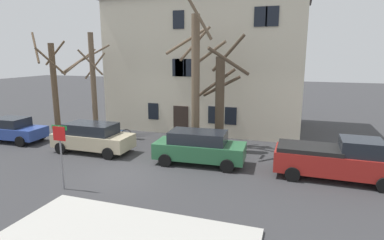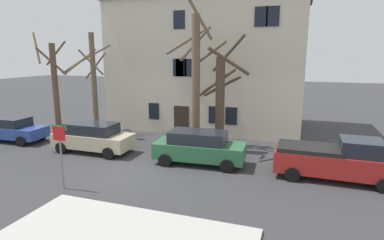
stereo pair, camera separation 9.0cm
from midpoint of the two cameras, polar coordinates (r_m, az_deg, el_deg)
name	(u,v)px [view 2 (the right image)]	position (r m, az deg, el deg)	size (l,w,h in m)	color
ground_plane	(121,174)	(15.83, -12.52, -9.59)	(120.00, 120.00, 0.00)	#38383A
building_main	(209,55)	(25.51, 3.23, 11.76)	(14.95, 8.13, 11.25)	beige
tree_bare_near	(55,87)	(23.78, -23.51, 5.59)	(2.68, 2.40, 7.18)	brown
tree_bare_mid	(93,81)	(22.79, -17.40, 6.69)	(2.81, 2.86, 7.14)	brown
tree_bare_far	(196,78)	(18.68, 0.87, 7.65)	(3.62, 3.04, 8.84)	brown
tree_bare_end	(221,98)	(18.74, 5.36, 3.99)	(3.32, 3.35, 6.88)	#4C3D2D
car_blue_sedan	(13,129)	(24.12, -29.65, -1.48)	(4.55, 2.17, 1.60)	#2D4799
car_beige_wagon	(93,137)	(19.52, -17.35, -2.96)	(4.71, 2.07, 1.74)	#C6B793
car_green_wagon	(199,147)	(16.62, 1.47, -4.91)	(4.83, 2.25, 1.77)	#2D6B42
pickup_truck_red	(337,160)	(16.03, 24.99, -6.52)	(5.47, 2.20, 1.99)	#AD231E
street_sign_pole	(60,145)	(14.34, -22.60, -4.20)	(0.76, 0.07, 2.81)	slate
bicycle_leaning	(119,134)	(22.13, -12.89, -2.45)	(1.71, 0.49, 1.03)	black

